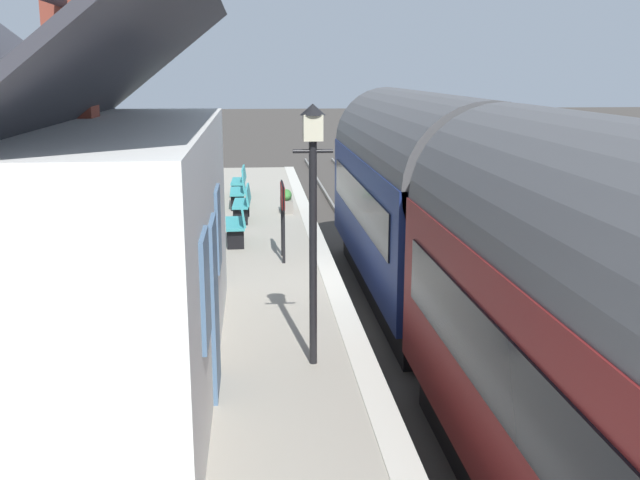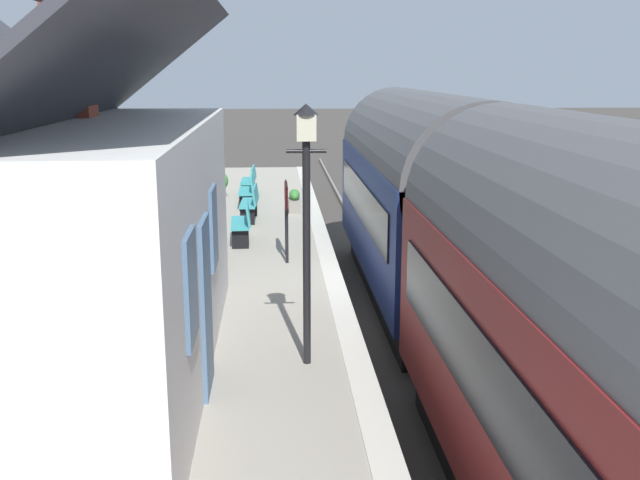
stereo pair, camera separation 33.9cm
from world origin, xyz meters
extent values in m
plane|color=#423D38|center=(0.00, 0.00, 0.00)|extent=(160.00, 160.00, 0.00)
cube|color=#A39B8C|center=(0.00, 3.80, 0.49)|extent=(32.00, 5.61, 0.97)
cube|color=beige|center=(0.00, 1.18, 0.98)|extent=(32.00, 0.36, 0.02)
cube|color=gray|center=(0.00, -1.62, 0.07)|extent=(52.00, 0.08, 0.14)
cube|color=gray|center=(0.00, -0.18, 0.07)|extent=(52.00, 0.08, 0.14)
cube|color=black|center=(1.79, -0.90, 0.35)|extent=(7.89, 2.29, 0.70)
cube|color=navy|center=(1.79, -0.90, 1.85)|extent=(8.58, 2.70, 2.30)
cylinder|color=#515154|center=(1.79, -0.90, 3.00)|extent=(8.58, 2.65, 2.65)
cube|color=black|center=(1.79, 0.47, 2.14)|extent=(7.29, 0.03, 0.80)
cylinder|color=black|center=(4.37, -0.90, 0.35)|extent=(0.70, 2.16, 0.70)
cylinder|color=black|center=(-0.78, -0.90, 0.35)|extent=(0.70, 2.16, 0.70)
cube|color=black|center=(6.10, -0.90, 2.25)|extent=(0.04, 2.16, 0.90)
cylinder|color=#F2EDCC|center=(6.12, -0.90, 1.27)|extent=(0.06, 0.24, 0.24)
cube|color=red|center=(6.16, -0.90, 0.82)|extent=(0.16, 2.56, 0.24)
cube|color=maroon|center=(-7.02, -0.90, 1.85)|extent=(8.04, 2.70, 2.30)
cube|color=black|center=(-7.02, 0.47, 2.14)|extent=(6.84, 0.03, 0.80)
cylinder|color=black|center=(-4.61, -0.90, 0.35)|extent=(0.70, 2.16, 0.70)
cube|color=white|center=(-4.03, 5.00, 2.55)|extent=(7.35, 3.80, 3.14)
cube|color=#38383F|center=(-4.03, 4.05, 4.87)|extent=(7.85, 2.16, 1.73)
cube|color=brown|center=(-2.63, 5.00, 5.36)|extent=(0.56, 0.56, 2.49)
cube|color=slate|center=(-4.69, 3.08, 2.02)|extent=(0.90, 0.06, 2.10)
cube|color=slate|center=(-6.09, 3.08, 2.67)|extent=(0.80, 0.05, 1.10)
cube|color=slate|center=(-3.29, 3.08, 2.67)|extent=(0.80, 0.05, 1.10)
cube|color=teal|center=(3.01, 3.03, 1.42)|extent=(1.42, 0.46, 0.06)
cube|color=teal|center=(3.01, 2.85, 1.65)|extent=(1.40, 0.17, 0.40)
cube|color=black|center=(2.45, 3.00, 1.19)|extent=(0.08, 0.36, 0.44)
cube|color=black|center=(3.56, 3.05, 1.19)|extent=(0.08, 0.36, 0.44)
cube|color=teal|center=(9.35, 3.06, 1.42)|extent=(1.41, 0.44, 0.06)
cube|color=teal|center=(9.35, 2.88, 1.65)|extent=(1.40, 0.14, 0.40)
cube|color=black|center=(8.79, 3.08, 1.19)|extent=(0.07, 0.36, 0.44)
cube|color=black|center=(9.91, 3.05, 1.19)|extent=(0.07, 0.36, 0.44)
cube|color=teal|center=(7.44, 3.05, 1.42)|extent=(1.41, 0.42, 0.06)
cube|color=teal|center=(7.44, 2.87, 1.65)|extent=(1.40, 0.12, 0.40)
cube|color=black|center=(6.88, 3.04, 1.19)|extent=(0.07, 0.36, 0.44)
cube|color=black|center=(8.00, 3.06, 1.19)|extent=(0.07, 0.36, 0.44)
cube|color=teal|center=(5.50, 2.92, 1.42)|extent=(1.41, 0.45, 0.06)
cube|color=teal|center=(5.49, 2.74, 1.65)|extent=(1.40, 0.15, 0.40)
cube|color=black|center=(4.94, 2.93, 1.19)|extent=(0.07, 0.36, 0.44)
cube|color=black|center=(6.06, 2.90, 1.19)|extent=(0.07, 0.36, 0.44)
cube|color=black|center=(1.43, 3.74, 1.17)|extent=(0.78, 0.32, 0.39)
ellipsoid|color=olive|center=(1.43, 3.74, 1.48)|extent=(0.70, 0.29, 0.29)
cube|color=gray|center=(6.92, 6.07, 1.17)|extent=(0.83, 0.32, 0.40)
ellipsoid|color=olive|center=(6.92, 6.07, 1.49)|extent=(0.75, 0.29, 0.29)
cylinder|color=gray|center=(9.07, 3.92, 1.13)|extent=(0.38, 0.38, 0.31)
ellipsoid|color=#3D8438|center=(9.07, 3.92, 1.47)|extent=(0.55, 0.55, 0.57)
cube|color=gray|center=(6.63, 1.71, 1.15)|extent=(0.82, 0.32, 0.35)
ellipsoid|color=#3D8438|center=(6.63, 1.71, 1.44)|extent=(0.74, 0.29, 0.29)
cone|color=gray|center=(11.45, 6.04, 1.13)|extent=(0.48, 0.48, 0.31)
cylinder|color=gray|center=(11.45, 6.04, 1.00)|extent=(0.26, 0.26, 0.06)
ellipsoid|color=#4C8C2D|center=(11.45, 6.04, 1.49)|extent=(0.61, 0.61, 0.56)
cone|color=#D64069|center=(11.45, 6.04, 1.71)|extent=(0.12, 0.12, 0.24)
cylinder|color=#9E5138|center=(5.40, 5.11, 1.17)|extent=(0.50, 0.50, 0.39)
ellipsoid|color=#2D7233|center=(5.40, 5.11, 1.61)|extent=(0.70, 0.70, 0.63)
cone|color=#DF4A41|center=(5.40, 5.11, 1.85)|extent=(0.12, 0.12, 0.28)
cylinder|color=black|center=(-3.97, 1.85, 2.45)|extent=(0.10, 0.10, 2.95)
cylinder|color=black|center=(-3.97, 1.85, 3.77)|extent=(0.05, 0.50, 0.05)
cube|color=beige|center=(-3.97, 1.85, 4.06)|extent=(0.24, 0.24, 0.32)
cone|color=black|center=(-3.97, 1.85, 4.28)|extent=(0.32, 0.32, 0.14)
cylinder|color=black|center=(1.19, 2.02, 1.52)|extent=(0.06, 0.06, 1.10)
cylinder|color=black|center=(1.79, 2.02, 1.52)|extent=(0.06, 0.06, 1.10)
cube|color=maroon|center=(1.49, 2.02, 2.29)|extent=(0.90, 0.06, 0.44)
cube|color=black|center=(1.49, 2.02, 2.29)|extent=(0.96, 0.03, 0.50)
camera|label=1|loc=(-12.99, 2.58, 4.75)|focal=41.07mm
camera|label=2|loc=(-13.01, 2.25, 4.75)|focal=41.07mm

